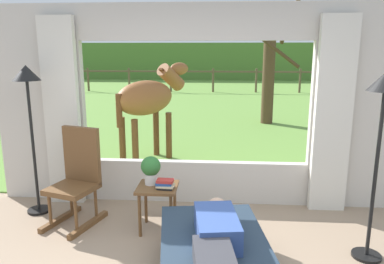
# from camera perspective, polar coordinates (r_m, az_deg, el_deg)

# --- Properties ---
(back_wall_with_window) EXTENTS (5.20, 0.12, 2.55)m
(back_wall_with_window) POSITION_cam_1_polar(r_m,az_deg,el_deg) (4.76, 0.41, 3.55)
(back_wall_with_window) COLOR beige
(back_wall_with_window) RESTS_ON ground_plane
(curtain_panel_left) EXTENTS (0.44, 0.10, 2.40)m
(curtain_panel_left) POSITION_cam_1_polar(r_m,az_deg,el_deg) (5.04, -19.28, 2.77)
(curtain_panel_left) COLOR silver
(curtain_panel_left) RESTS_ON ground_plane
(curtain_panel_right) EXTENTS (0.44, 0.10, 2.40)m
(curtain_panel_right) POSITION_cam_1_polar(r_m,az_deg,el_deg) (4.82, 20.77, 2.24)
(curtain_panel_right) COLOR silver
(curtain_panel_right) RESTS_ON ground_plane
(outdoor_pasture_lawn) EXTENTS (36.00, 21.68, 0.02)m
(outdoor_pasture_lawn) POSITION_cam_1_polar(r_m,az_deg,el_deg) (15.72, 3.09, 5.31)
(outdoor_pasture_lawn) COLOR olive
(outdoor_pasture_lawn) RESTS_ON ground_plane
(distant_hill_ridge) EXTENTS (36.00, 2.00, 2.40)m
(distant_hill_ridge) POSITION_cam_1_polar(r_m,az_deg,el_deg) (25.45, 3.62, 10.77)
(distant_hill_ridge) COLOR #4E7731
(distant_hill_ridge) RESTS_ON ground_plane
(reclining_person) EXTENTS (0.42, 1.44, 0.22)m
(reclining_person) POSITION_cam_1_polar(r_m,az_deg,el_deg) (3.07, 3.76, -16.16)
(reclining_person) COLOR #334C8C
(reclining_person) RESTS_ON recliner_sofa
(rocking_chair) EXTENTS (0.64, 0.79, 1.12)m
(rocking_chair) POSITION_cam_1_polar(r_m,az_deg,el_deg) (4.55, -17.18, -6.62)
(rocking_chair) COLOR brown
(rocking_chair) RESTS_ON ground_plane
(side_table) EXTENTS (0.44, 0.44, 0.52)m
(side_table) POSITION_cam_1_polar(r_m,az_deg,el_deg) (4.20, -5.30, -9.45)
(side_table) COLOR brown
(side_table) RESTS_ON ground_plane
(potted_plant) EXTENTS (0.22, 0.22, 0.32)m
(potted_plant) POSITION_cam_1_polar(r_m,az_deg,el_deg) (4.17, -6.33, -5.57)
(potted_plant) COLOR silver
(potted_plant) RESTS_ON side_table
(book_stack) EXTENTS (0.20, 0.16, 0.10)m
(book_stack) POSITION_cam_1_polar(r_m,az_deg,el_deg) (4.07, -4.18, -7.98)
(book_stack) COLOR black
(book_stack) RESTS_ON side_table
(floor_lamp_left) EXTENTS (0.32, 0.32, 1.82)m
(floor_lamp_left) POSITION_cam_1_polar(r_m,az_deg,el_deg) (4.80, -23.80, 5.19)
(floor_lamp_left) COLOR black
(floor_lamp_left) RESTS_ON ground_plane
(floor_lamp_right) EXTENTS (0.32, 0.32, 1.81)m
(floor_lamp_right) POSITION_cam_1_polar(r_m,az_deg,el_deg) (3.76, 27.19, 3.01)
(floor_lamp_right) COLOR black
(floor_lamp_right) RESTS_ON ground_plane
(horse) EXTENTS (1.31, 1.69, 1.73)m
(horse) POSITION_cam_1_polar(r_m,az_deg,el_deg) (6.60, -6.65, 5.17)
(horse) COLOR brown
(horse) RESTS_ON outdoor_pasture_lawn
(pasture_tree) EXTENTS (1.32, 1.42, 3.27)m
(pasture_tree) POSITION_cam_1_polar(r_m,az_deg,el_deg) (10.22, 11.94, 9.81)
(pasture_tree) COLOR #4C3823
(pasture_tree) RESTS_ON outdoor_pasture_lawn
(pasture_fence_line) EXTENTS (16.10, 0.10, 1.10)m
(pasture_fence_line) POSITION_cam_1_polar(r_m,az_deg,el_deg) (17.60, 3.26, 8.49)
(pasture_fence_line) COLOR brown
(pasture_fence_line) RESTS_ON outdoor_pasture_lawn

